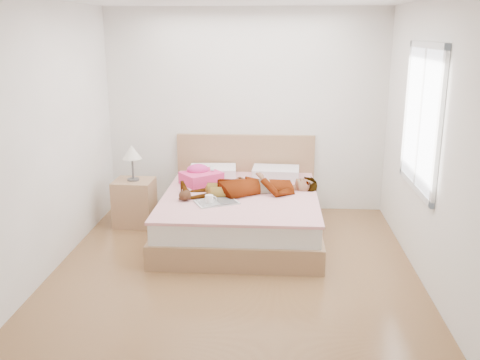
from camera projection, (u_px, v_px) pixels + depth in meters
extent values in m
plane|color=#533319|center=(234.00, 270.00, 5.33)|extent=(4.00, 4.00, 0.00)
imported|color=white|center=(251.00, 183.00, 6.13)|extent=(1.72, 1.00, 0.22)
ellipsoid|color=black|center=(207.00, 178.00, 6.62)|extent=(0.50, 0.56, 0.07)
cube|color=silver|center=(212.00, 168.00, 6.53)|extent=(0.06, 0.10, 0.05)
plane|color=white|center=(246.00, 111.00, 6.90)|extent=(3.60, 0.00, 3.60)
plane|color=silver|center=(207.00, 213.00, 3.06)|extent=(3.60, 0.00, 3.60)
plane|color=silver|center=(46.00, 140.00, 5.09)|extent=(0.00, 4.00, 4.00)
plane|color=white|center=(431.00, 145.00, 4.86)|extent=(0.00, 4.00, 4.00)
cube|color=white|center=(421.00, 118.00, 5.10)|extent=(0.02, 1.10, 1.30)
cube|color=silver|center=(439.00, 129.00, 4.54)|extent=(0.04, 0.06, 1.42)
cube|color=silver|center=(407.00, 110.00, 5.66)|extent=(0.04, 0.06, 1.42)
cube|color=silver|center=(415.00, 186.00, 5.28)|extent=(0.04, 1.22, 0.06)
cube|color=silver|center=(428.00, 45.00, 4.92)|extent=(0.04, 1.22, 0.06)
cube|color=silver|center=(421.00, 118.00, 5.10)|extent=(0.03, 0.04, 1.30)
cube|color=brown|center=(241.00, 225.00, 6.21)|extent=(1.78, 2.08, 0.26)
cube|color=silver|center=(241.00, 205.00, 6.14)|extent=(1.70, 2.00, 0.22)
cube|color=silver|center=(241.00, 195.00, 6.11)|extent=(1.74, 2.04, 0.03)
cube|color=olive|center=(246.00, 172.00, 7.08)|extent=(1.80, 0.07, 1.00)
cube|color=white|center=(213.00, 172.00, 6.80)|extent=(0.61, 0.44, 0.13)
cube|color=silver|center=(276.00, 173.00, 6.75)|extent=(0.60, 0.43, 0.13)
cube|color=#F84370|center=(201.00, 178.00, 6.48)|extent=(0.57, 0.56, 0.14)
ellipsoid|color=#D0388A|center=(198.00, 169.00, 6.50)|extent=(0.31, 0.27, 0.13)
cube|color=silver|center=(217.00, 202.00, 5.78)|extent=(0.52, 0.45, 0.01)
cube|color=white|center=(207.00, 203.00, 5.74)|extent=(0.32, 0.36, 0.02)
cube|color=#292929|center=(226.00, 200.00, 5.82)|extent=(0.32, 0.36, 0.02)
cylinder|color=white|center=(209.00, 200.00, 5.72)|extent=(0.11, 0.11, 0.10)
torus|color=white|center=(213.00, 199.00, 5.73)|extent=(0.07, 0.03, 0.07)
cylinder|color=black|center=(209.00, 196.00, 5.71)|extent=(0.10, 0.10, 0.00)
ellipsoid|color=#32150E|center=(185.00, 195.00, 5.85)|extent=(0.14, 0.16, 0.12)
ellipsoid|color=beige|center=(185.00, 195.00, 5.83)|extent=(0.07, 0.08, 0.06)
sphere|color=black|center=(186.00, 192.00, 5.93)|extent=(0.09, 0.09, 0.09)
sphere|color=pink|center=(184.00, 190.00, 5.95)|extent=(0.03, 0.03, 0.03)
sphere|color=pink|center=(189.00, 190.00, 5.95)|extent=(0.03, 0.03, 0.03)
ellipsoid|color=black|center=(180.00, 199.00, 5.82)|extent=(0.03, 0.05, 0.03)
ellipsoid|color=black|center=(189.00, 199.00, 5.82)|extent=(0.03, 0.05, 0.03)
cube|color=#8C5B40|center=(135.00, 203.00, 6.52)|extent=(0.48, 0.43, 0.57)
cylinder|color=#4B4B4B|center=(133.00, 179.00, 6.44)|extent=(0.15, 0.15, 0.02)
cylinder|color=#4E4E4E|center=(133.00, 168.00, 6.40)|extent=(0.03, 0.03, 0.29)
cone|color=silver|center=(132.00, 152.00, 6.35)|extent=(0.23, 0.23, 0.16)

